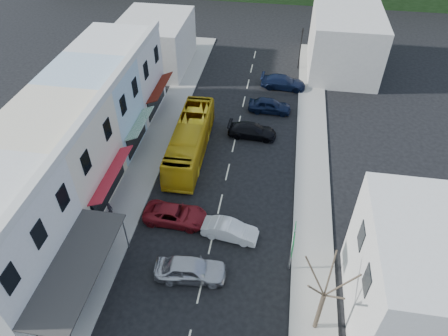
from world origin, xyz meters
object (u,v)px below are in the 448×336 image
direction_sign (292,251)px  street_tree (324,295)px  bus (190,140)px  car_silver (191,270)px  traffic_signal (300,49)px  pedestrian_left (110,210)px  car_red (175,215)px  car_white (230,230)px

direction_sign → street_tree: size_ratio=0.56×
bus → car_silver: 13.56m
traffic_signal → car_silver: bearing=94.2°
direction_sign → street_tree: bearing=-63.2°
street_tree → traffic_signal: street_tree is taller
street_tree → traffic_signal: bearing=92.9°
traffic_signal → pedestrian_left: bearing=79.4°
car_silver → car_red: 5.33m
direction_sign → street_tree: (1.77, -4.04, 1.60)m
car_silver → car_white: (2.12, 3.92, 0.00)m
car_silver → direction_sign: 6.98m
bus → car_white: 10.63m
traffic_signal → bus: bearing=78.9°
pedestrian_left → street_tree: 17.22m
bus → car_red: bus is taller
bus → street_tree: size_ratio=1.58×
car_white → traffic_signal: traffic_signal is taller
street_tree → pedestrian_left: bearing=157.5°
car_white → pedestrian_left: size_ratio=2.59×
car_white → bus: bearing=35.5°
bus → direction_sign: bearing=-51.3°
car_silver → car_white: 4.45m
car_red → street_tree: bearing=-122.1°
car_white → traffic_signal: bearing=-2.4°
bus → car_white: size_ratio=2.64×
bus → traffic_signal: traffic_signal is taller
car_silver → car_red: (-2.31, 4.80, 0.00)m
car_red → street_tree: street_tree is taller
car_red → direction_sign: (8.94, -3.13, 1.37)m
car_silver → direction_sign: size_ratio=1.06×
car_white → street_tree: street_tree is taller
pedestrian_left → direction_sign: 14.20m
bus → pedestrian_left: bus is taller
direction_sign → traffic_signal: size_ratio=0.80×
car_red → car_white: bearing=-99.6°
street_tree → bus: bearing=126.2°
traffic_signal → direction_sign: bearing=105.8°
car_red → traffic_signal: (8.94, 27.37, 1.90)m
street_tree → car_white: bearing=135.0°
bus → car_red: bearing=-86.5°
bus → street_tree: bearing=-55.0°
car_silver → traffic_signal: 32.91m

